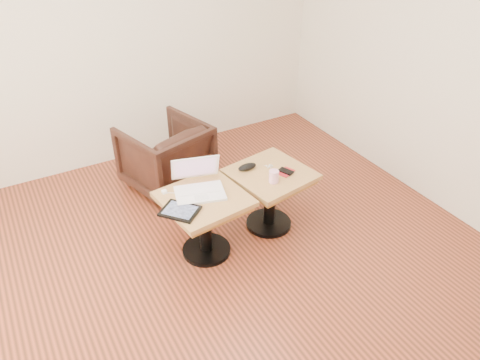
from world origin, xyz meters
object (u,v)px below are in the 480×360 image
striped_cup (274,176)px  armchair (166,156)px  laptop (198,185)px  side_table_left (205,211)px  side_table_right (270,186)px

striped_cup → armchair: armchair is taller
laptop → striped_cup: bearing=-2.7°
laptop → side_table_left: bearing=-77.1°
side_table_left → side_table_right: same height
laptop → side_table_right: bearing=10.4°
laptop → armchair: 0.99m
side_table_right → armchair: 1.13m
side_table_left → striped_cup: bearing=-15.6°
side_table_right → laptop: laptop is taller
side_table_right → side_table_left: bearing=174.4°
side_table_left → armchair: size_ratio=0.93×
striped_cup → armchair: (-0.46, 1.13, -0.26)m
side_table_right → armchair: armchair is taller
side_table_right → striped_cup: (-0.06, -0.13, 0.18)m
side_table_left → armchair: 1.06m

